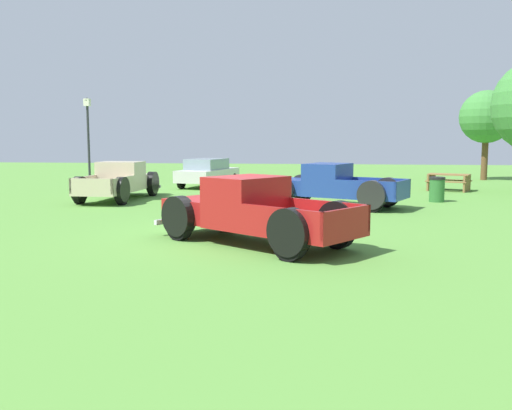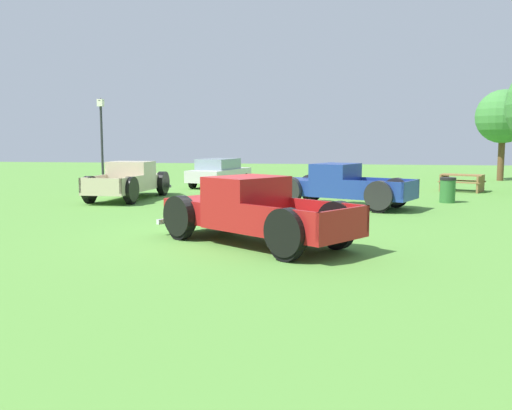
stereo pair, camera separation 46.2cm
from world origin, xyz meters
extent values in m
plane|color=#548C38|center=(0.00, 0.00, 0.00)|extent=(80.00, 80.00, 0.00)
cube|color=maroon|center=(-0.52, 0.12, 0.66)|extent=(2.10, 2.11, 0.55)
cube|color=silver|center=(-1.15, 0.56, 0.66)|extent=(0.84, 1.15, 0.46)
sphere|color=silver|center=(-1.48, 0.05, 0.68)|extent=(0.20, 0.20, 0.20)
sphere|color=silver|center=(-0.78, 1.05, 0.68)|extent=(0.20, 0.20, 0.20)
cube|color=maroon|center=(0.63, -0.69, 0.96)|extent=(2.03, 2.12, 1.15)
cube|color=#8C9EA8|center=(0.13, -0.34, 1.21)|extent=(0.87, 1.20, 0.51)
cube|color=maroon|center=(2.01, -1.67, 0.43)|extent=(2.68, 2.58, 0.10)
cube|color=maroon|center=(1.55, -2.32, 0.76)|extent=(1.76, 1.28, 0.55)
cube|color=maroon|center=(2.47, -1.02, 0.76)|extent=(1.76, 1.28, 0.55)
cube|color=maroon|center=(2.84, -2.26, 0.76)|extent=(1.03, 1.41, 0.55)
cylinder|color=black|center=(-1.00, -0.57, 0.38)|extent=(0.75, 0.62, 0.76)
cylinder|color=#B7B7BC|center=(-1.01, -0.58, 0.38)|extent=(0.39, 0.37, 0.30)
cylinder|color=black|center=(-1.00, -0.57, 0.57)|extent=(0.95, 0.78, 0.96)
cylinder|color=black|center=(-0.03, 0.80, 0.38)|extent=(0.75, 0.62, 0.76)
cylinder|color=#B7B7BC|center=(-0.03, 0.81, 0.38)|extent=(0.39, 0.37, 0.30)
cylinder|color=black|center=(-0.03, 0.80, 0.57)|extent=(0.95, 0.78, 0.96)
cylinder|color=black|center=(1.73, -2.50, 0.38)|extent=(0.75, 0.62, 0.76)
cylinder|color=#B7B7BC|center=(1.73, -2.51, 0.38)|extent=(0.39, 0.37, 0.30)
cylinder|color=black|center=(1.73, -2.50, 0.57)|extent=(0.95, 0.78, 0.96)
cylinder|color=black|center=(2.70, -1.13, 0.38)|extent=(0.75, 0.62, 0.76)
cylinder|color=#B7B7BC|center=(2.71, -1.12, 0.38)|extent=(0.39, 0.37, 0.30)
cylinder|color=black|center=(2.70, -1.13, 0.57)|extent=(0.95, 0.78, 0.96)
cube|color=silver|center=(-1.18, 0.58, 0.34)|extent=(1.14, 1.55, 0.12)
cube|color=navy|center=(1.22, 7.18, 0.65)|extent=(1.97, 1.98, 0.55)
cube|color=silver|center=(0.52, 7.48, 0.65)|extent=(0.60, 1.27, 0.46)
sphere|color=silver|center=(0.30, 6.92, 0.68)|extent=(0.20, 0.20, 0.20)
sphere|color=silver|center=(0.79, 8.03, 0.68)|extent=(0.20, 0.20, 0.20)
cube|color=navy|center=(2.49, 6.61, 0.95)|extent=(1.85, 2.04, 1.14)
cube|color=#8C9EA8|center=(1.94, 6.86, 1.20)|extent=(0.62, 1.33, 0.50)
cube|color=navy|center=(4.04, 5.93, 0.43)|extent=(2.58, 2.36, 0.10)
cube|color=navy|center=(3.72, 5.21, 0.75)|extent=(1.94, 0.92, 0.55)
cube|color=navy|center=(4.36, 6.65, 0.75)|extent=(1.94, 0.92, 0.55)
cube|color=navy|center=(4.96, 5.53, 0.75)|extent=(0.74, 1.55, 0.55)
cylinder|color=black|center=(0.89, 6.41, 0.38)|extent=(0.78, 0.50, 0.75)
cylinder|color=#B7B7BC|center=(0.88, 6.40, 0.38)|extent=(0.37, 0.34, 0.30)
cylinder|color=black|center=(0.89, 6.41, 0.57)|extent=(0.98, 0.64, 0.95)
cylinder|color=black|center=(1.56, 7.94, 0.38)|extent=(0.78, 0.50, 0.75)
cylinder|color=#B7B7BC|center=(1.56, 7.95, 0.38)|extent=(0.37, 0.34, 0.30)
cylinder|color=black|center=(1.56, 7.94, 0.57)|extent=(0.98, 0.64, 0.95)
cylinder|color=black|center=(3.93, 5.07, 0.38)|extent=(0.78, 0.50, 0.75)
cylinder|color=#B7B7BC|center=(3.92, 5.06, 0.38)|extent=(0.37, 0.34, 0.30)
cylinder|color=black|center=(3.93, 5.07, 0.57)|extent=(0.98, 0.64, 0.95)
cylinder|color=black|center=(4.60, 6.59, 0.38)|extent=(0.78, 0.50, 0.75)
cylinder|color=#B7B7BC|center=(4.61, 6.60, 0.38)|extent=(0.37, 0.34, 0.30)
cylinder|color=black|center=(4.60, 6.59, 0.57)|extent=(0.98, 0.64, 0.95)
cube|color=silver|center=(0.49, 7.50, 0.34)|extent=(0.82, 1.70, 0.12)
cube|color=#C6B793|center=(-5.59, 9.29, 0.64)|extent=(1.53, 1.51, 0.53)
cube|color=silver|center=(-5.56, 10.04, 0.64)|extent=(1.33, 0.10, 0.45)
sphere|color=silver|center=(-6.16, 10.04, 0.66)|extent=(0.19, 0.19, 0.19)
sphere|color=silver|center=(-4.97, 10.00, 0.66)|extent=(0.19, 0.19, 0.19)
cube|color=#C6B793|center=(-5.64, 7.93, 0.93)|extent=(1.67, 1.32, 1.12)
cube|color=#8C9EA8|center=(-5.62, 8.52, 1.17)|extent=(1.40, 0.09, 0.49)
cube|color=#C6B793|center=(-5.70, 6.28, 0.42)|extent=(1.70, 2.10, 0.10)
cube|color=#C6B793|center=(-6.47, 6.31, 0.73)|extent=(0.15, 2.04, 0.53)
cube|color=#C6B793|center=(-4.92, 6.25, 0.73)|extent=(0.15, 2.04, 0.53)
cube|color=#C6B793|center=(-5.73, 5.30, 0.73)|extent=(1.63, 0.13, 0.53)
cylinder|color=black|center=(-6.41, 9.32, 0.37)|extent=(0.24, 0.75, 0.74)
cylinder|color=#B7B7BC|center=(-6.42, 9.32, 0.37)|extent=(0.24, 0.30, 0.30)
cylinder|color=black|center=(-6.41, 9.32, 0.56)|extent=(0.30, 0.94, 0.93)
cylinder|color=black|center=(-4.77, 9.26, 0.37)|extent=(0.24, 0.75, 0.74)
cylinder|color=#B7B7BC|center=(-4.76, 9.26, 0.37)|extent=(0.24, 0.30, 0.30)
cylinder|color=black|center=(-4.77, 9.26, 0.56)|extent=(0.30, 0.94, 0.93)
cylinder|color=black|center=(-6.52, 6.07, 0.37)|extent=(0.24, 0.75, 0.74)
cylinder|color=#B7B7BC|center=(-6.53, 6.07, 0.37)|extent=(0.24, 0.30, 0.30)
cylinder|color=black|center=(-6.52, 6.07, 0.56)|extent=(0.30, 0.94, 0.93)
cylinder|color=black|center=(-4.89, 6.01, 0.37)|extent=(0.24, 0.75, 0.74)
cylinder|color=#B7B7BC|center=(-4.88, 6.01, 0.37)|extent=(0.24, 0.30, 0.30)
cylinder|color=black|center=(-4.89, 6.01, 0.56)|extent=(0.30, 0.94, 0.93)
cube|color=silver|center=(-5.56, 10.08, 0.33)|extent=(1.78, 0.16, 0.12)
cube|color=silver|center=(-3.41, 14.01, 0.59)|extent=(2.59, 4.48, 0.57)
cube|color=#7F939E|center=(-3.44, 13.87, 1.14)|extent=(1.92, 2.61, 0.53)
cylinder|color=black|center=(-3.85, 15.58, 0.31)|extent=(0.32, 0.64, 0.61)
cylinder|color=black|center=(-2.36, 15.25, 0.31)|extent=(0.32, 0.64, 0.61)
cylinder|color=black|center=(-4.47, 12.78, 0.31)|extent=(0.32, 0.64, 0.61)
cylinder|color=black|center=(-2.98, 12.45, 0.31)|extent=(0.32, 0.64, 0.61)
cube|color=#2D2D33|center=(-9.36, 13.40, 0.12)|extent=(0.36, 0.36, 0.25)
cylinder|color=#2D2D33|center=(-9.36, 13.40, 2.13)|extent=(0.12, 0.12, 3.75)
cube|color=#F2EACC|center=(-9.36, 13.40, 4.18)|extent=(0.28, 0.28, 0.36)
cone|color=#2D2D33|center=(-9.36, 13.40, 4.36)|extent=(0.32, 0.32, 0.14)
cube|color=olive|center=(8.10, 13.29, 0.75)|extent=(1.97, 1.46, 0.06)
cube|color=olive|center=(7.85, 12.74, 0.45)|extent=(1.76, 0.99, 0.05)
cube|color=olive|center=(8.34, 13.84, 0.45)|extent=(1.76, 0.99, 0.05)
cube|color=olive|center=(7.37, 13.62, 0.38)|extent=(0.64, 1.31, 0.75)
cube|color=olive|center=(8.83, 12.97, 0.38)|extent=(0.64, 1.31, 0.75)
cylinder|color=#2D6B2D|center=(6.63, 8.47, 0.42)|extent=(0.56, 0.56, 0.85)
cylinder|color=black|center=(6.63, 8.47, 0.90)|extent=(0.59, 0.59, 0.10)
cylinder|color=brown|center=(11.60, 20.50, 1.26)|extent=(0.36, 0.36, 2.52)
sphere|color=#3D7F38|center=(11.60, 20.50, 3.66)|extent=(3.04, 3.04, 3.04)
camera|label=1|loc=(2.41, -13.13, 2.38)|focal=38.81mm
camera|label=2|loc=(2.86, -13.07, 2.38)|focal=38.81mm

